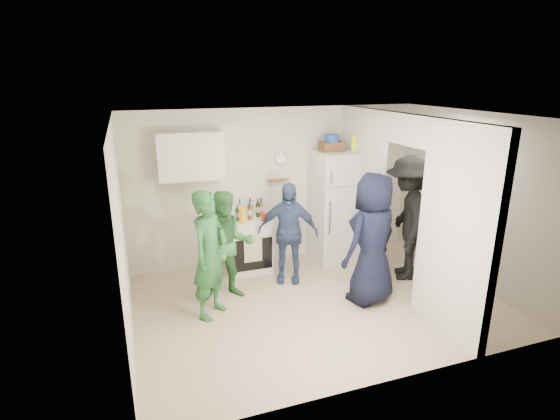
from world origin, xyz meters
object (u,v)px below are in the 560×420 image
object	(u,v)px
stove	(247,244)
person_nook	(407,218)
fridge	(336,206)
person_green_center	(227,246)
blue_bowl	(332,138)
wicker_basket	(331,146)
person_green_left	(210,255)
person_navy	(372,239)
person_denim	(288,233)
yellow_cup_stack_top	(354,143)

from	to	relation	value
stove	person_nook	distance (m)	2.47
fridge	person_green_center	size ratio (longest dim) A/B	1.19
blue_bowl	wicker_basket	bearing A→B (deg)	0.00
person_green_left	person_nook	xyz separation A→B (m)	(2.98, 0.15, 0.11)
wicker_basket	person_navy	world-z (taller)	wicker_basket
person_green_left	person_green_center	bearing A→B (deg)	4.14
blue_bowl	person_denim	size ratio (longest dim) A/B	0.16
stove	person_denim	size ratio (longest dim) A/B	0.56
person_green_center	person_nook	world-z (taller)	person_nook
person_green_center	wicker_basket	bearing A→B (deg)	27.80
fridge	yellow_cup_stack_top	world-z (taller)	yellow_cup_stack_top
person_denim	stove	bearing A→B (deg)	154.08
person_green_center	person_denim	xyz separation A→B (m)	(0.96, 0.24, -0.00)
person_nook	person_denim	bearing A→B (deg)	-77.67
fridge	person_denim	bearing A→B (deg)	-152.63
wicker_basket	person_navy	distance (m)	1.85
person_green_center	person_denim	distance (m)	0.99
stove	blue_bowl	xyz separation A→B (m)	(1.42, 0.02, 1.60)
stove	person_navy	bearing A→B (deg)	-49.64
person_navy	wicker_basket	bearing A→B (deg)	-114.24
stove	fridge	distance (m)	1.59
fridge	person_denim	size ratio (longest dim) A/B	1.20
person_green_center	person_navy	bearing A→B (deg)	-17.73
wicker_basket	person_nook	distance (m)	1.62
yellow_cup_stack_top	person_green_left	world-z (taller)	yellow_cup_stack_top
fridge	person_denim	world-z (taller)	fridge
stove	person_green_left	size ratio (longest dim) A/B	0.52
person_denim	yellow_cup_stack_top	bearing A→B (deg)	43.96
stove	person_green_left	bearing A→B (deg)	-123.88
person_navy	person_green_left	bearing A→B (deg)	-29.54
fridge	yellow_cup_stack_top	xyz separation A→B (m)	(0.22, -0.10, 1.04)
blue_bowl	yellow_cup_stack_top	distance (m)	0.36
yellow_cup_stack_top	person_nook	xyz separation A→B (m)	(0.45, -0.90, -1.01)
stove	person_green_center	distance (m)	1.00
person_green_left	fridge	bearing A→B (deg)	-20.05
wicker_basket	person_navy	size ratio (longest dim) A/B	0.20
wicker_basket	person_denim	xyz separation A→B (m)	(-0.95, -0.59, -1.14)
person_denim	person_navy	world-z (taller)	person_navy
person_navy	person_nook	distance (m)	1.02
blue_bowl	person_denim	xyz separation A→B (m)	(-0.95, -0.59, -1.27)
person_navy	yellow_cup_stack_top	bearing A→B (deg)	-127.24
stove	blue_bowl	bearing A→B (deg)	0.81
fridge	wicker_basket	world-z (taller)	wicker_basket
person_denim	person_nook	distance (m)	1.79
blue_bowl	person_green_left	size ratio (longest dim) A/B	0.14
person_green_center	blue_bowl	bearing A→B (deg)	27.80
yellow_cup_stack_top	fridge	bearing A→B (deg)	155.56
blue_bowl	person_navy	xyz separation A→B (m)	(-0.11, -1.55, -1.13)
wicker_basket	blue_bowl	xyz separation A→B (m)	(0.00, 0.00, 0.13)
stove	wicker_basket	size ratio (longest dim) A/B	2.44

